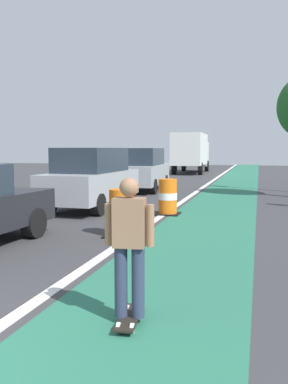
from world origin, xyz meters
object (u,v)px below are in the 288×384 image
object	(u,v)px
delivery_truck_down_block	(191,151)
skateboarder_on_lane	(129,246)
parked_suv_second	(92,178)
traffic_barrel_front	(121,214)
traffic_barrel_mid	(168,197)
parked_suv_third	(142,169)

from	to	relation	value
delivery_truck_down_block	skateboarder_on_lane	bearing A→B (deg)	-82.32
skateboarder_on_lane	delivery_truck_down_block	size ratio (longest dim) A/B	0.22
skateboarder_on_lane	parked_suv_second	bearing A→B (deg)	115.07
skateboarder_on_lane	traffic_barrel_front	bearing A→B (deg)	109.58
parked_suv_second	traffic_barrel_front	bearing A→B (deg)	-59.34
skateboarder_on_lane	traffic_barrel_front	distance (m)	4.82
traffic_barrel_front	parked_suv_second	bearing A→B (deg)	120.66
parked_suv_second	traffic_barrel_mid	distance (m)	2.86
parked_suv_second	parked_suv_third	xyz separation A→B (m)	(0.02, 6.25, 0.00)
traffic_barrel_front	delivery_truck_down_block	distance (m)	25.66
parked_suv_third	traffic_barrel_front	world-z (taller)	parked_suv_third
parked_suv_second	traffic_barrel_mid	xyz separation A→B (m)	(2.75, -0.62, -0.50)
parked_suv_third	traffic_barrel_mid	distance (m)	7.40
traffic_barrel_mid	parked_suv_third	bearing A→B (deg)	111.68
parked_suv_third	traffic_barrel_mid	bearing A→B (deg)	-68.32
parked_suv_second	traffic_barrel_front	world-z (taller)	parked_suv_second
traffic_barrel_mid	delivery_truck_down_block	world-z (taller)	delivery_truck_down_block
parked_suv_third	traffic_barrel_mid	world-z (taller)	parked_suv_third
traffic_barrel_mid	delivery_truck_down_block	xyz separation A→B (m)	(-2.78, 22.07, 1.31)
parked_suv_third	traffic_barrel_front	xyz separation A→B (m)	(2.39, -10.31, -0.50)
parked_suv_second	skateboarder_on_lane	bearing A→B (deg)	-64.93
parked_suv_second	traffic_barrel_front	size ratio (longest dim) A/B	4.26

